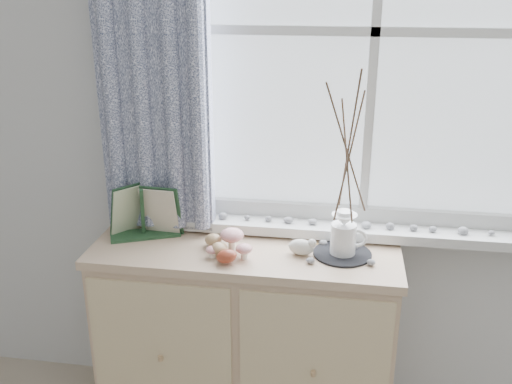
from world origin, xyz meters
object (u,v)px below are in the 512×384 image
at_px(botanical_book, 141,213).
at_px(toadstool_cluster, 232,240).
at_px(twig_pitcher, 349,149).
at_px(sideboard, 246,339).

height_order(botanical_book, toadstool_cluster, botanical_book).
distance_m(botanical_book, toadstool_cluster, 0.39).
bearing_deg(toadstool_cluster, botanical_book, 170.63).
height_order(botanical_book, twig_pitcher, twig_pitcher).
distance_m(sideboard, twig_pitcher, 0.92).
height_order(sideboard, botanical_book, botanical_book).
bearing_deg(toadstool_cluster, sideboard, 50.96).
height_order(sideboard, twig_pitcher, twig_pitcher).
xyz_separation_m(botanical_book, toadstool_cluster, (0.38, -0.06, -0.06)).
distance_m(sideboard, botanical_book, 0.68).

